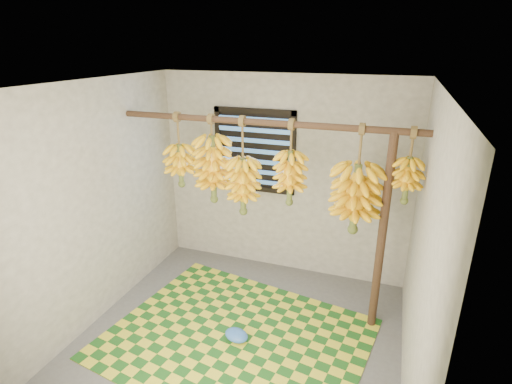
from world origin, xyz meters
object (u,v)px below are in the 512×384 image
at_px(plastic_bag, 236,335).
at_px(banana_bunch_b, 213,169).
at_px(woven_mat, 236,338).
at_px(banana_bunch_e, 356,199).
at_px(support_post, 382,237).
at_px(banana_bunch_d, 290,178).
at_px(banana_bunch_c, 243,186).
at_px(banana_bunch_a, 181,165).
at_px(banana_bunch_f, 407,180).

bearing_deg(plastic_bag, banana_bunch_b, 126.86).
relative_size(woven_mat, banana_bunch_e, 2.30).
bearing_deg(banana_bunch_b, support_post, -0.00).
xyz_separation_m(banana_bunch_b, banana_bunch_d, (0.82, -0.00, -0.00)).
relative_size(woven_mat, banana_bunch_c, 2.36).
relative_size(plastic_bag, banana_bunch_e, 0.24).
height_order(plastic_bag, banana_bunch_b, banana_bunch_b).
distance_m(plastic_bag, banana_bunch_a, 1.82).
bearing_deg(banana_bunch_a, banana_bunch_d, 0.00).
bearing_deg(plastic_bag, banana_bunch_e, 35.98).
bearing_deg(banana_bunch_f, banana_bunch_b, 180.00).
relative_size(woven_mat, plastic_bag, 9.65).
xyz_separation_m(plastic_bag, banana_bunch_c, (-0.18, 0.68, 1.28)).
bearing_deg(banana_bunch_e, plastic_bag, -144.02).
xyz_separation_m(banana_bunch_b, banana_bunch_e, (1.45, -0.00, -0.14)).
bearing_deg(banana_bunch_d, banana_bunch_b, 180.00).
bearing_deg(banana_bunch_b, woven_mat, -53.13).
bearing_deg(banana_bunch_e, banana_bunch_b, 180.00).
bearing_deg(support_post, banana_bunch_b, 180.00).
bearing_deg(support_post, banana_bunch_a, 180.00).
bearing_deg(support_post, banana_bunch_d, 180.00).
relative_size(banana_bunch_b, banana_bunch_f, 1.33).
distance_m(banana_bunch_d, banana_bunch_e, 0.65).
relative_size(support_post, banana_bunch_d, 2.37).
bearing_deg(woven_mat, support_post, 28.53).
distance_m(woven_mat, banana_bunch_c, 1.50).
bearing_deg(banana_bunch_b, banana_bunch_c, -0.00).
distance_m(support_post, woven_mat, 1.71).
height_order(banana_bunch_a, banana_bunch_b, same).
height_order(banana_bunch_d, banana_bunch_e, same).
distance_m(support_post, plastic_bag, 1.68).
distance_m(banana_bunch_c, banana_bunch_f, 1.56).
bearing_deg(plastic_bag, banana_bunch_d, 65.78).
bearing_deg(banana_bunch_f, woven_mat, -154.16).
distance_m(support_post, banana_bunch_f, 0.60).
relative_size(banana_bunch_d, banana_bunch_e, 0.81).
bearing_deg(banana_bunch_d, banana_bunch_a, 180.00).
xyz_separation_m(support_post, banana_bunch_f, (0.15, 0.00, 0.58)).
xyz_separation_m(banana_bunch_a, banana_bunch_e, (1.83, 0.00, -0.14)).
height_order(banana_bunch_a, banana_bunch_d, same).
distance_m(support_post, banana_bunch_d, 1.02).
xyz_separation_m(woven_mat, banana_bunch_e, (0.95, 0.67, 1.34)).
bearing_deg(banana_bunch_e, banana_bunch_d, 180.00).
distance_m(banana_bunch_b, banana_bunch_d, 0.82).
bearing_deg(banana_bunch_f, banana_bunch_e, -180.00).
relative_size(support_post, banana_bunch_a, 2.52).
height_order(plastic_bag, banana_bunch_f, banana_bunch_f).
distance_m(support_post, banana_bunch_a, 2.16).
bearing_deg(banana_bunch_b, plastic_bag, -53.14).
height_order(woven_mat, banana_bunch_b, banana_bunch_b).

